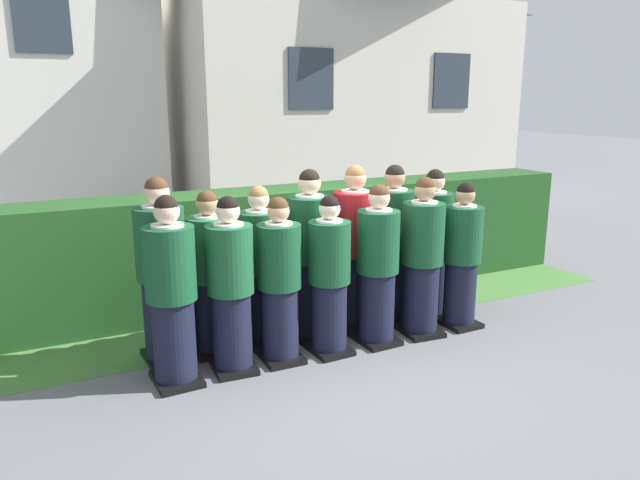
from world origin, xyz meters
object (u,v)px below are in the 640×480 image
object	(u,v)px
student_front_row_2	(280,285)
student_rear_row_1	(210,277)
student_front_row_5	(422,261)
student_rear_row_0	(162,275)
student_front_row_0	(172,296)
student_front_row_3	(329,280)
student_rear_row_6	(432,246)
student_front_row_1	(231,290)
student_rear_row_5	(393,247)
student_rear_row_3	(310,258)
student_in_red_blazer	(354,251)
student_rear_row_2	(260,270)
student_front_row_6	(462,259)
student_front_row_4	(377,269)

from	to	relation	value
student_front_row_2	student_rear_row_1	world-z (taller)	student_rear_row_1
student_front_row_5	student_rear_row_0	bearing A→B (deg)	168.16
student_rear_row_1	student_front_row_0	bearing A→B (deg)	-134.58
student_front_row_2	student_front_row_3	bearing A→B (deg)	-5.47
student_front_row_2	student_rear_row_6	size ratio (longest dim) A/B	0.94
student_front_row_1	student_rear_row_5	xyz separation A→B (m)	(1.98, 0.45, 0.06)
student_rear_row_3	student_rear_row_6	bearing A→B (deg)	-0.59
student_rear_row_0	student_rear_row_5	world-z (taller)	student_rear_row_0
student_front_row_3	student_rear_row_0	xyz separation A→B (m)	(-1.44, 0.52, 0.10)
student_front_row_3	student_in_red_blazer	size ratio (longest dim) A/B	0.88
student_front_row_2	student_front_row_5	bearing A→B (deg)	-1.78
student_rear_row_2	student_in_red_blazer	world-z (taller)	student_in_red_blazer
student_front_row_6	student_rear_row_1	xyz separation A→B (m)	(-2.56, 0.51, 0.01)
student_front_row_1	student_front_row_3	xyz separation A→B (m)	(0.95, -0.05, -0.03)
student_front_row_1	student_front_row_2	bearing A→B (deg)	-0.07
student_front_row_4	student_rear_row_6	xyz separation A→B (m)	(1.00, 0.45, 0.02)
student_front_row_1	student_front_row_2	distance (m)	0.46
student_front_row_5	student_rear_row_3	bearing A→B (deg)	155.49
student_rear_row_6	student_rear_row_3	bearing A→B (deg)	179.41
student_front_row_4	student_rear_row_5	xyz separation A→B (m)	(0.50, 0.50, 0.05)
student_front_row_6	student_rear_row_1	distance (m)	2.61
student_front_row_0	student_front_row_6	xyz separation A→B (m)	(3.03, -0.04, -0.04)
student_front_row_5	student_front_row_4	bearing A→B (deg)	179.57
student_front_row_1	student_front_row_4	xyz separation A→B (m)	(1.48, -0.04, 0.00)
student_rear_row_1	student_in_red_blazer	bearing A→B (deg)	-1.15
student_rear_row_2	student_rear_row_3	xyz separation A→B (m)	(0.52, -0.04, 0.07)
student_front_row_1	student_front_row_5	size ratio (longest dim) A/B	0.97
student_front_row_0	student_front_row_3	world-z (taller)	student_front_row_0
student_front_row_0	student_front_row_4	bearing A→B (deg)	-0.78
student_front_row_6	student_rear_row_2	xyz separation A→B (m)	(-2.06, 0.52, 0.02)
student_rear_row_0	student_rear_row_1	distance (m)	0.45
student_in_red_blazer	student_rear_row_5	bearing A→B (deg)	3.05
student_front_row_3	student_rear_row_3	distance (m)	0.48
student_front_row_2	student_front_row_5	size ratio (longest dim) A/B	0.94
student_front_row_5	student_rear_row_5	world-z (taller)	student_rear_row_5
student_rear_row_5	student_front_row_4	bearing A→B (deg)	-135.32
student_rear_row_5	student_rear_row_6	bearing A→B (deg)	-4.91
student_front_row_2	student_rear_row_2	distance (m)	0.47
student_rear_row_0	student_in_red_blazer	bearing A→B (deg)	-1.44
student_front_row_0	student_rear_row_2	size ratio (longest dim) A/B	1.03
student_front_row_5	student_rear_row_0	xyz separation A→B (m)	(-2.50, 0.52, 0.04)
student_front_row_0	student_front_row_5	size ratio (longest dim) A/B	1.00
student_rear_row_0	student_rear_row_5	bearing A→B (deg)	-0.54
student_rear_row_5	student_rear_row_6	size ratio (longest dim) A/B	1.04
student_rear_row_0	student_rear_row_5	xyz separation A→B (m)	(2.47, -0.02, -0.01)
student_front_row_1	student_rear_row_0	world-z (taller)	student_rear_row_0
student_front_row_4	student_front_row_5	xyz separation A→B (m)	(0.53, -0.00, 0.02)
student_front_row_2	student_front_row_3	xyz separation A→B (m)	(0.48, -0.05, -0.01)
student_front_row_3	student_rear_row_1	bearing A→B (deg)	153.25
student_rear_row_0	student_front_row_5	bearing A→B (deg)	-11.84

